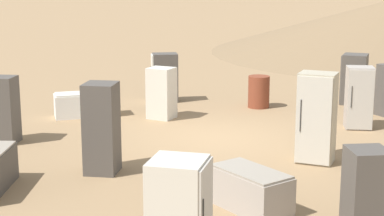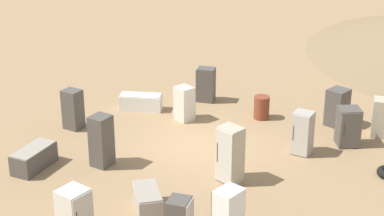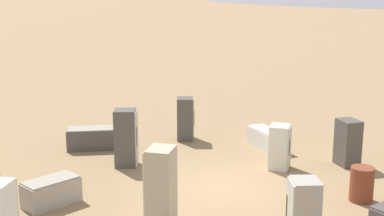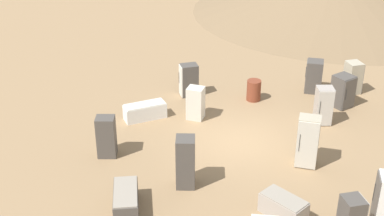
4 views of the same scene
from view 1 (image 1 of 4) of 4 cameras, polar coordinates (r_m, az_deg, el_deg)
ground_plane at (r=15.65m, az=2.25°, el=-2.68°), size 1000.00×1000.00×0.00m
discarded_fridge_0 at (r=17.55m, az=-2.71°, el=1.34°), size 0.70×0.67×1.41m
discarded_fridge_2 at (r=20.00m, az=14.20°, el=2.50°), size 0.84×0.84×1.51m
discarded_fridge_4 at (r=12.98m, az=-8.02°, el=-1.78°), size 0.83×0.88×1.84m
discarded_fridge_5 at (r=11.10m, az=5.23°, el=-7.25°), size 1.61×1.25×0.70m
discarded_fridge_6 at (r=8.91m, az=-1.14°, el=-9.37°), size 0.95×0.93×1.54m
discarded_fridge_7 at (r=18.07m, az=-9.36°, el=0.32°), size 1.69×1.70×0.67m
discarded_fridge_9 at (r=15.73m, az=-16.50°, el=-0.14°), size 0.84×0.82×1.58m
discarded_fridge_10 at (r=16.98m, az=14.63°, el=0.89°), size 0.84×0.83×1.60m
discarded_fridge_11 at (r=19.74m, az=-2.46°, el=2.72°), size 0.97×0.93×1.49m
discarded_fridge_12 at (r=13.76m, az=11.00°, el=-0.88°), size 0.83×0.72×1.93m
discarded_fridge_13 at (r=10.10m, az=15.31°, el=-7.47°), size 0.87×0.87×1.43m
rusty_barrel at (r=19.03m, az=5.96°, el=1.45°), size 0.63×0.63×0.94m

